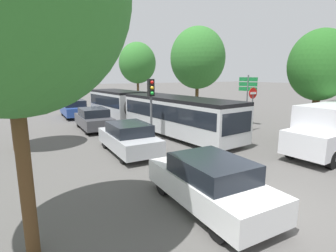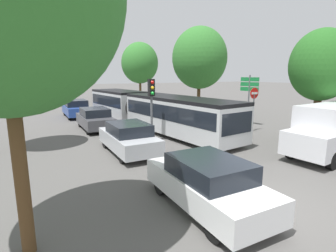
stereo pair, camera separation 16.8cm
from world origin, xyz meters
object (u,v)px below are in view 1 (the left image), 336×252
Objects in this scene: queued_car_silver at (129,138)px; queued_car_graphite at (94,119)px; queued_car_white at (210,183)px; direction_sign_post at (248,90)px; white_van at (333,129)px; no_entry_sign at (252,102)px; tree_right_mid at (199,60)px; city_bus_rear at (52,92)px; tree_right_near at (321,67)px; queued_car_blue at (74,108)px; traffic_light at (151,96)px; tree_right_far at (137,64)px; articulated_bus at (148,108)px; tree_left_mid at (6,57)px.

queued_car_graphite is (0.02, 6.17, 0.00)m from queued_car_silver.
queued_car_white is 13.00m from direction_sign_post.
white_van is 1.43× the size of direction_sign_post.
no_entry_sign is 8.20m from tree_right_mid.
tree_right_mid reaches higher than city_bus_rear.
no_entry_sign reaches higher than city_bus_rear.
city_bus_rear is at bearing 1.71° from queued_car_silver.
tree_right_near is at bearing -132.30° from queued_car_graphite.
tree_right_mid is (10.02, -4.29, 4.16)m from queued_car_blue.
no_entry_sign is 0.36× the size of tree_right_mid.
traffic_light reaches higher than no_entry_sign.
white_van is 0.67× the size of tree_right_far.
direction_sign_post reaches higher than articulated_bus.
white_van is 0.81× the size of tree_left_mid.
white_van is 1.82× the size of no_entry_sign.
queued_car_blue is at bearing -169.73° from traffic_light.
no_entry_sign reaches higher than queued_car_white.
queued_car_graphite is 10.43m from no_entry_sign.
queued_car_white is 5.96m from queued_car_silver.
queued_car_graphite is at bearing -159.07° from traffic_light.
tree_right_mid is at bearing -78.08° from queued_car_graphite.
queued_car_blue is 11.67m from tree_right_mid.
traffic_light is 0.94× the size of direction_sign_post.
queued_car_graphite is 0.66× the size of tree_left_mid.
tree_right_near is (9.66, -3.11, 3.27)m from queued_car_silver.
queued_car_blue is at bearing 1.81° from queued_car_silver.
white_van is at bearing -153.96° from queued_car_blue.
tree_left_mid is 0.83× the size of tree_right_far.
direction_sign_post reaches higher than queued_car_white.
articulated_bus is at bearing 13.83° from tree_left_mid.
direction_sign_post is at bearing -90.07° from tree_right_mid.
tree_right_mid is 12.36m from tree_right_far.
white_van is (7.81, -5.00, 0.51)m from queued_car_silver.
articulated_bus is at bearing -111.71° from tree_right_far.
direction_sign_post is 0.60× the size of tree_right_near.
city_bus_rear is 2.24× the size of white_van.
tree_right_far is (7.74, 19.08, 2.46)m from traffic_light.
tree_right_mid is (10.03, -18.57, 3.49)m from city_bus_rear.
queued_car_graphite is 6.60m from tree_left_mid.
direction_sign_post is (8.13, 0.87, 0.07)m from traffic_light.
direction_sign_post is (6.44, -3.02, 1.23)m from articulated_bus.
direction_sign_post is at bearing -133.80° from queued_car_blue.
tree_left_mid is (-12.36, 8.16, 3.19)m from white_van.
queued_car_blue is (-3.57, 7.13, -0.59)m from articulated_bus.
traffic_light is 20.74m from tree_right_far.
tree_right_mid reaches higher than tree_right_far.
articulated_bus is 3.78× the size of queued_car_silver.
city_bus_rear is 1.81× the size of tree_left_mid.
queued_car_silver is 8.78m from no_entry_sign.
no_entry_sign is 0.47× the size of tree_right_near.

